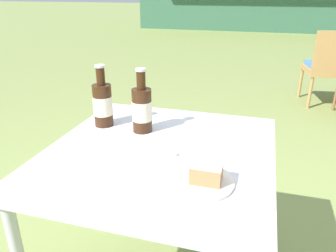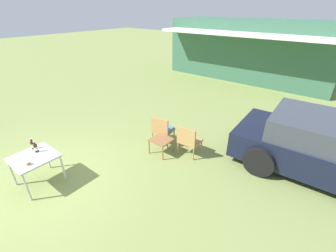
# 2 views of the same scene
# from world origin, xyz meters

# --- Properties ---
(ground_plane) EXTENTS (60.00, 60.00, 0.00)m
(ground_plane) POSITION_xyz_m (0.00, 0.00, 0.00)
(ground_plane) COLOR olive
(cabin_building) EXTENTS (8.33, 4.26, 2.95)m
(cabin_building) POSITION_xyz_m (0.34, 11.36, 1.49)
(cabin_building) COLOR #38664C
(cabin_building) RESTS_ON ground_plane
(parked_car) EXTENTS (4.28, 2.27, 1.36)m
(parked_car) POSITION_xyz_m (4.90, 4.32, 0.67)
(parked_car) COLOR black
(parked_car) RESTS_ON ground_plane
(wicker_chair_cushioned) EXTENTS (0.60, 0.56, 0.85)m
(wicker_chair_cushioned) POSITION_xyz_m (1.08, 2.98, 0.47)
(wicker_chair_cushioned) COLOR #B2844C
(wicker_chair_cushioned) RESTS_ON ground_plane
(wicker_chair_plain) EXTENTS (0.55, 0.50, 0.85)m
(wicker_chair_plain) POSITION_xyz_m (1.98, 2.95, 0.48)
(wicker_chair_plain) COLOR #B2844C
(wicker_chair_plain) RESTS_ON ground_plane
(garden_side_table) EXTENTS (0.52, 0.49, 0.43)m
(garden_side_table) POSITION_xyz_m (1.37, 2.57, 0.38)
(garden_side_table) COLOR brown
(garden_side_table) RESTS_ON ground_plane
(patio_table) EXTENTS (0.81, 0.84, 0.71)m
(patio_table) POSITION_xyz_m (0.00, 0.00, 0.65)
(patio_table) COLOR silver
(patio_table) RESTS_ON ground_plane
(cake_on_plate) EXTENTS (0.23, 0.23, 0.08)m
(cake_on_plate) POSITION_xyz_m (0.19, -0.19, 0.74)
(cake_on_plate) COLOR silver
(cake_on_plate) RESTS_ON patio_table
(cola_bottle_near) EXTENTS (0.08, 0.08, 0.26)m
(cola_bottle_near) POSITION_xyz_m (-0.12, 0.14, 0.81)
(cola_bottle_near) COLOR #381E0F
(cola_bottle_near) RESTS_ON patio_table
(cola_bottle_far) EXTENTS (0.08, 0.08, 0.26)m
(cola_bottle_far) POSITION_xyz_m (-0.30, 0.15, 0.81)
(cola_bottle_far) COLOR #381E0F
(cola_bottle_far) RESTS_ON patio_table
(fork) EXTENTS (0.16, 0.07, 0.01)m
(fork) POSITION_xyz_m (0.12, -0.20, 0.72)
(fork) COLOR silver
(fork) RESTS_ON patio_table
(loose_bottle_cap) EXTENTS (0.03, 0.03, 0.01)m
(loose_bottle_cap) POSITION_xyz_m (0.06, -0.03, 0.72)
(loose_bottle_cap) COLOR silver
(loose_bottle_cap) RESTS_ON patio_table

